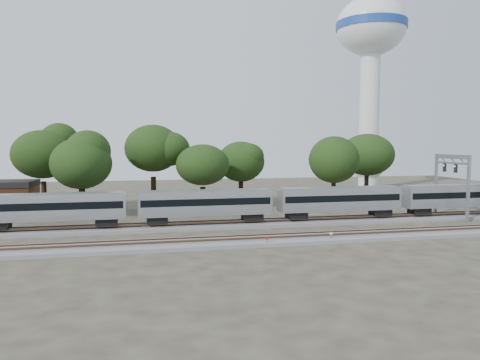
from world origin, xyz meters
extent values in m
plane|color=#383328|center=(0.00, 0.00, 0.00)|extent=(160.00, 160.00, 0.00)
cube|color=slate|center=(0.00, 6.00, 0.20)|extent=(160.00, 5.00, 0.40)
cube|color=brown|center=(0.00, 5.28, 0.66)|extent=(160.00, 0.08, 0.15)
cube|color=brown|center=(0.00, 6.72, 0.66)|extent=(160.00, 0.08, 0.15)
cube|color=slate|center=(0.00, -4.00, 0.20)|extent=(160.00, 5.00, 0.40)
cube|color=brown|center=(0.00, -4.72, 0.66)|extent=(160.00, 0.08, 0.15)
cube|color=brown|center=(0.00, -3.28, 0.66)|extent=(160.00, 0.08, 0.15)
cube|color=#B9BCC1|center=(-20.33, 6.00, 2.98)|extent=(16.30, 2.81, 2.81)
cube|color=black|center=(-20.33, 6.00, 3.26)|extent=(15.74, 2.86, 0.84)
cube|color=gray|center=(-20.33, 6.00, 4.43)|extent=(15.93, 2.25, 0.33)
cube|color=black|center=(-14.43, 6.00, 1.15)|extent=(2.44, 2.06, 0.84)
cube|color=#B9BCC1|center=(-2.67, 6.00, 2.98)|extent=(16.30, 2.81, 2.81)
cube|color=black|center=(-2.67, 6.00, 3.26)|extent=(15.74, 2.86, 0.84)
cube|color=gray|center=(-2.67, 6.00, 4.43)|extent=(15.93, 2.25, 0.33)
cube|color=black|center=(-8.57, 6.00, 1.15)|extent=(2.44, 2.06, 0.84)
cube|color=black|center=(3.24, 6.00, 1.15)|extent=(2.44, 2.06, 0.84)
cube|color=#B9BCC1|center=(15.00, 6.00, 2.98)|extent=(16.30, 2.81, 2.81)
cube|color=black|center=(15.00, 6.00, 3.26)|extent=(15.74, 2.86, 0.84)
cube|color=gray|center=(15.00, 6.00, 4.43)|extent=(15.93, 2.25, 0.33)
cube|color=black|center=(9.10, 6.00, 1.15)|extent=(2.44, 2.06, 0.84)
cube|color=black|center=(20.90, 6.00, 1.15)|extent=(2.44, 2.06, 0.84)
cube|color=#B9BCC1|center=(32.66, 6.00, 2.98)|extent=(16.30, 2.81, 2.81)
cube|color=black|center=(32.66, 6.00, 3.26)|extent=(15.74, 2.86, 0.84)
cube|color=gray|center=(32.66, 6.00, 4.43)|extent=(15.93, 2.25, 0.33)
cube|color=black|center=(26.76, 6.00, 1.15)|extent=(2.44, 2.06, 0.84)
cylinder|color=#512D19|center=(1.82, -6.03, 0.45)|extent=(0.06, 0.06, 0.89)
cylinder|color=#AF0C0E|center=(1.82, -6.03, 0.84)|extent=(0.30, 0.15, 0.32)
cylinder|color=#512D19|center=(9.03, -5.25, 0.46)|extent=(0.06, 0.06, 0.92)
cylinder|color=silver|center=(9.03, -5.25, 0.87)|extent=(0.33, 0.09, 0.33)
cube|color=#512D19|center=(6.06, -5.17, 0.15)|extent=(0.57, 0.43, 0.30)
cylinder|color=silver|center=(39.23, 44.56, 14.97)|extent=(4.28, 4.28, 29.94)
cone|color=silver|center=(39.23, 44.56, 2.14)|extent=(6.84, 6.84, 4.28)
ellipsoid|color=silver|center=(39.23, 44.56, 35.55)|extent=(14.97, 14.97, 12.72)
cylinder|color=navy|center=(39.23, 44.56, 35.55)|extent=(15.14, 15.14, 1.71)
cube|color=gray|center=(31.60, 2.59, 4.38)|extent=(0.34, 0.34, 8.77)
cube|color=gray|center=(31.60, 9.41, 4.38)|extent=(0.34, 0.34, 8.77)
cube|color=gray|center=(31.60, 6.00, 8.48)|extent=(0.39, 7.21, 0.58)
cube|color=gray|center=(31.60, 6.00, 7.60)|extent=(0.24, 7.21, 0.24)
cube|color=black|center=(31.30, 4.83, 6.92)|extent=(0.24, 0.49, 1.17)
cube|color=black|center=(31.30, 7.17, 6.92)|extent=(0.24, 0.49, 1.17)
cube|color=brown|center=(-30.96, 25.59, 1.90)|extent=(9.76, 7.04, 3.79)
cube|color=black|center=(-30.96, 25.59, 4.22)|extent=(9.97, 7.25, 0.85)
cylinder|color=black|center=(-24.38, 22.73, 2.34)|extent=(0.70, 0.70, 4.67)
ellipsoid|color=#193311|center=(-24.38, 22.73, 8.68)|extent=(8.81, 8.81, 7.49)
cylinder|color=black|center=(-18.27, 16.09, 2.04)|extent=(0.70, 0.70, 4.08)
ellipsoid|color=#193311|center=(-18.27, 16.09, 7.58)|extent=(7.70, 7.70, 6.54)
cylinder|color=black|center=(-8.43, 22.57, 2.56)|extent=(0.70, 0.70, 5.13)
ellipsoid|color=#193311|center=(-8.43, 22.57, 9.52)|extent=(9.67, 9.67, 8.22)
cylinder|color=black|center=(-1.40, 17.80, 1.92)|extent=(0.70, 0.70, 3.84)
ellipsoid|color=#193311|center=(-1.40, 17.80, 7.13)|extent=(7.24, 7.24, 6.15)
cylinder|color=black|center=(5.89, 24.68, 1.95)|extent=(0.70, 0.70, 3.91)
ellipsoid|color=#193311|center=(5.89, 24.68, 7.26)|extent=(7.37, 7.37, 6.26)
cylinder|color=black|center=(20.32, 20.05, 2.06)|extent=(0.70, 0.70, 4.11)
ellipsoid|color=#193311|center=(20.32, 20.05, 7.64)|extent=(7.75, 7.75, 6.59)
cylinder|color=black|center=(30.56, 28.56, 2.20)|extent=(0.70, 0.70, 4.39)
ellipsoid|color=#193311|center=(30.56, 28.56, 8.15)|extent=(8.28, 8.28, 7.04)
camera|label=1|loc=(-10.68, -50.61, 10.47)|focal=35.00mm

